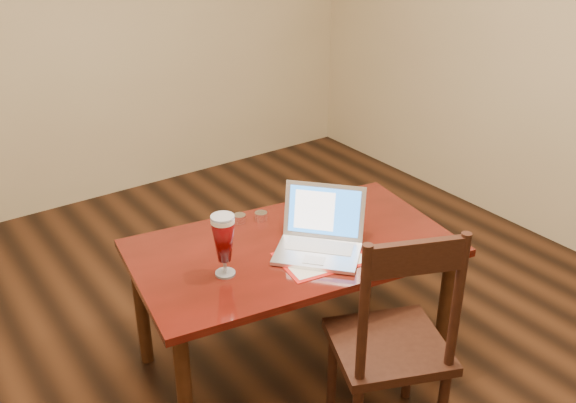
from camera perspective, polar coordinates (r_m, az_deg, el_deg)
ground at (r=3.11m, az=-0.33°, el=-16.47°), size 5.00×5.00×0.00m
dining_table at (r=2.90m, az=0.32°, el=-5.08°), size 1.52×1.01×0.94m
dining_chair at (r=2.62m, az=9.27°, el=-12.43°), size 0.57×0.56×1.04m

